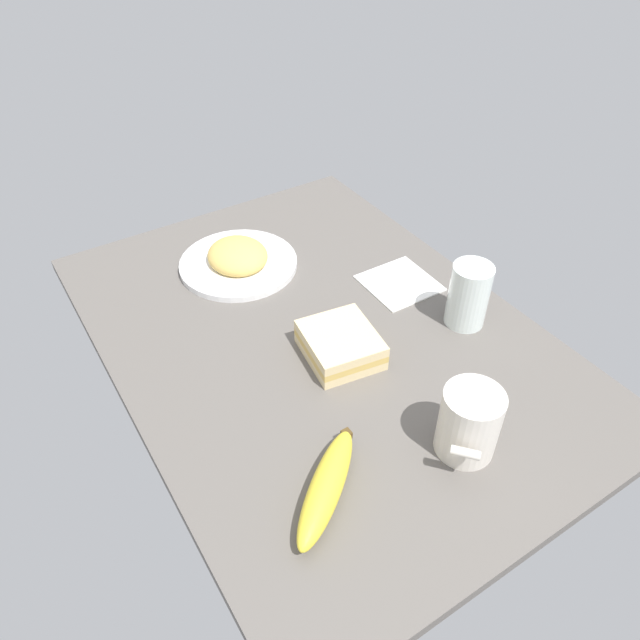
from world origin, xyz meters
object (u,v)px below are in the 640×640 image
(plate_of_food, at_px, (238,259))
(banana, at_px, (326,487))
(glass_of_milk, at_px, (468,298))
(paper_napkin, at_px, (399,283))
(coffee_mug_black, at_px, (469,422))
(sandwich_main, at_px, (340,345))

(plate_of_food, distance_m, banana, 0.52)
(glass_of_milk, xyz_separation_m, paper_napkin, (0.14, 0.03, -0.05))
(plate_of_food, distance_m, coffee_mug_black, 0.54)
(plate_of_food, height_order, glass_of_milk, glass_of_milk)
(sandwich_main, bearing_deg, paper_napkin, -63.88)
(glass_of_milk, bearing_deg, banana, 112.72)
(sandwich_main, bearing_deg, coffee_mug_black, -170.20)
(sandwich_main, distance_m, paper_napkin, 0.22)
(sandwich_main, height_order, banana, sandwich_main)
(paper_napkin, bearing_deg, plate_of_food, 47.17)
(coffee_mug_black, distance_m, paper_napkin, 0.37)
(sandwich_main, xyz_separation_m, banana, (-0.20, 0.16, -0.00))
(plate_of_food, relative_size, banana, 1.32)
(sandwich_main, distance_m, banana, 0.25)
(plate_of_food, distance_m, sandwich_main, 0.30)
(banana, height_order, paper_napkin, banana)
(plate_of_food, relative_size, coffee_mug_black, 2.16)
(plate_of_food, relative_size, paper_napkin, 1.82)
(banana, relative_size, paper_napkin, 1.38)
(plate_of_food, bearing_deg, coffee_mug_black, -172.93)
(glass_of_milk, xyz_separation_m, banana, (-0.16, 0.38, -0.03))
(plate_of_food, bearing_deg, paper_napkin, -132.83)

